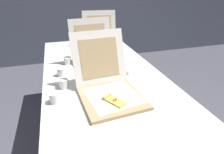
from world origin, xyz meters
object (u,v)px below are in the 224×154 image
object	(u,v)px
table	(104,80)
cup_white_near_left	(55,98)
cup_white_mid	(61,72)
pizza_box_middle	(97,62)
cup_white_far	(68,61)
pizza_box_back	(102,45)
pizza_box_front	(109,89)
cup_white_near_center	(64,84)

from	to	relation	value
table	cup_white_near_left	world-z (taller)	cup_white_near_left
table	cup_white_mid	world-z (taller)	cup_white_mid
pizza_box_middle	cup_white_far	xyz separation A→B (m)	(-0.24, 0.16, -0.02)
pizza_box_back	cup_white_near_left	size ratio (longest dim) A/B	7.60
table	pizza_box_front	world-z (taller)	pizza_box_front
cup_white_near_center	cup_white_far	xyz separation A→B (m)	(0.06, 0.43, 0.00)
cup_white_far	cup_white_mid	world-z (taller)	same
cup_white_near_center	cup_white_mid	distance (m)	0.20
pizza_box_front	pizza_box_middle	size ratio (longest dim) A/B	1.13
table	pizza_box_middle	world-z (taller)	pizza_box_middle
pizza_box_back	cup_white_mid	size ratio (longest dim) A/B	7.60
pizza_box_back	cup_white_far	distance (m)	0.50
pizza_box_front	cup_white_mid	xyz separation A→B (m)	(-0.28, 0.40, -0.02)
cup_white_near_center	cup_white_near_left	bearing A→B (deg)	-110.84
table	pizza_box_back	world-z (taller)	pizza_box_back
pizza_box_front	cup_white_mid	world-z (taller)	pizza_box_front
cup_white_mid	table	bearing A→B (deg)	-16.24
cup_white_far	cup_white_mid	xyz separation A→B (m)	(-0.07, -0.23, 0.00)
pizza_box_middle	pizza_box_back	size ratio (longest dim) A/B	0.95
cup_white_near_center	cup_white_far	world-z (taller)	same
pizza_box_back	cup_white_far	world-z (taller)	pizza_box_back
cup_white_near_center	cup_white_far	size ratio (longest dim) A/B	1.00
cup_white_far	pizza_box_middle	bearing A→B (deg)	-32.97
cup_white_mid	pizza_box_back	bearing A→B (deg)	49.03
pizza_box_back	pizza_box_middle	bearing A→B (deg)	-101.95
cup_white_near_left	cup_white_mid	distance (m)	0.38
pizza_box_front	cup_white_near_left	size ratio (longest dim) A/B	8.18
cup_white_near_left	pizza_box_front	bearing A→B (deg)	-3.84
pizza_box_middle	cup_white_near_left	distance (m)	0.57
pizza_box_front	cup_white_far	size ratio (longest dim) A/B	8.18
pizza_box_middle	cup_white_mid	world-z (taller)	pizza_box_middle
pizza_box_middle	pizza_box_back	bearing A→B (deg)	66.01
pizza_box_back	cup_white_mid	bearing A→B (deg)	-124.52
pizza_box_back	cup_white_mid	distance (m)	0.70
pizza_box_middle	cup_white_near_left	size ratio (longest dim) A/B	7.24
pizza_box_front	cup_white_near_center	distance (m)	0.34
cup_white_near_center	pizza_box_back	bearing A→B (deg)	58.21
pizza_box_middle	cup_white_mid	size ratio (longest dim) A/B	7.24
pizza_box_front	cup_white_far	distance (m)	0.66
table	cup_white_mid	distance (m)	0.34
cup_white_mid	cup_white_far	bearing A→B (deg)	73.03
pizza_box_middle	pizza_box_back	world-z (taller)	pizza_box_middle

